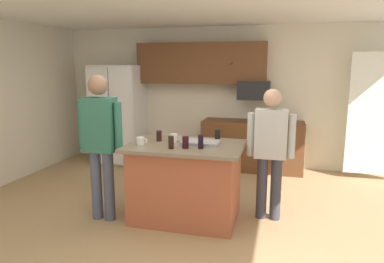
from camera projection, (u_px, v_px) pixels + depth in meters
The scene contains 18 objects.
floor at pixel (183, 222), 4.26m from camera, with size 7.04×7.04×0.00m, color tan.
back_wall at pixel (223, 97), 6.69m from camera, with size 6.40×0.10×2.60m, color beige.
french_door_window_panel at pixel (377, 115), 5.69m from camera, with size 0.90×0.06×2.00m, color white.
cabinet_run_upper at pixel (201, 63), 6.48m from camera, with size 2.40×0.38×0.75m.
cabinet_run_lower at pixel (252, 145), 6.39m from camera, with size 1.80×0.63×0.90m.
refrigerator at pixel (119, 114), 6.85m from camera, with size 0.93×0.76×1.89m.
microwave_over_range at pixel (254, 90), 6.22m from camera, with size 0.56×0.40×0.32m, color black.
kitchen_island at pixel (186, 181), 4.30m from camera, with size 1.38×0.98×0.95m.
person_elder_center at pixel (270, 146), 4.22m from camera, with size 0.57×0.22×1.61m.
person_guest_by_door at pixel (100, 137), 4.18m from camera, with size 0.57×0.23×1.78m.
glass_dark_ale at pixel (171, 143), 3.98m from camera, with size 0.06×0.06×0.15m.
tumbler_amber at pixel (185, 142), 4.00m from camera, with size 0.07×0.07×0.14m.
glass_pilsner at pixel (218, 135), 4.41m from camera, with size 0.07×0.07×0.14m.
mug_blue_stoneware at pixel (141, 141), 4.17m from camera, with size 0.13×0.09×0.10m.
glass_short_whisky at pixel (201, 142), 3.98m from camera, with size 0.06×0.06×0.16m.
glass_stout_tall at pixel (159, 136), 4.38m from camera, with size 0.07×0.07×0.13m.
mug_ceramic_white at pixel (174, 138), 4.32m from camera, with size 0.13×0.09×0.10m.
serving_tray at pixel (201, 143), 4.21m from camera, with size 0.44×0.30×0.04m.
Camera 1 is at (1.12, -3.83, 1.87)m, focal length 32.76 mm.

